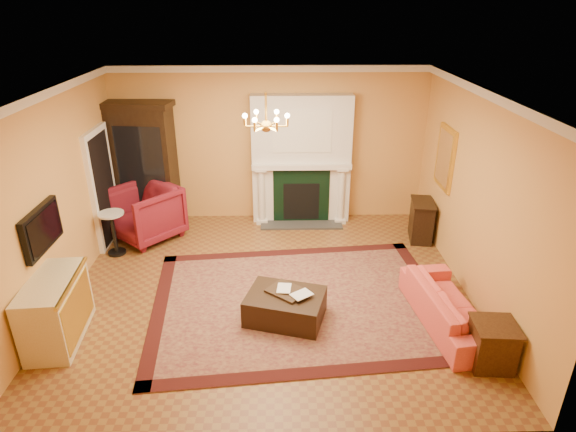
{
  "coord_description": "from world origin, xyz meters",
  "views": [
    {
      "loc": [
        0.16,
        -6.32,
        4.1
      ],
      "look_at": [
        0.3,
        0.3,
        1.1
      ],
      "focal_mm": 30.0,
      "sensor_mm": 36.0,
      "label": 1
    }
  ],
  "objects_px": {
    "china_cabinet": "(145,168)",
    "wingback_armchair": "(145,210)",
    "end_table": "(492,346)",
    "pedestal_table": "(114,230)",
    "leather_ottoman": "(285,306)",
    "console_table": "(421,221)",
    "commode": "(56,310)",
    "coral_sofa": "(451,301)"
  },
  "relations": [
    {
      "from": "china_cabinet",
      "to": "wingback_armchair",
      "type": "xyz_separation_m",
      "value": [
        0.1,
        -0.69,
        -0.59
      ]
    },
    {
      "from": "wingback_armchair",
      "to": "end_table",
      "type": "bearing_deg",
      "value": 6.91
    },
    {
      "from": "wingback_armchair",
      "to": "pedestal_table",
      "type": "bearing_deg",
      "value": -81.23
    },
    {
      "from": "china_cabinet",
      "to": "leather_ottoman",
      "type": "relative_size",
      "value": 2.22
    },
    {
      "from": "pedestal_table",
      "to": "wingback_armchair",
      "type": "bearing_deg",
      "value": 56.75
    },
    {
      "from": "end_table",
      "to": "console_table",
      "type": "height_order",
      "value": "console_table"
    },
    {
      "from": "commode",
      "to": "console_table",
      "type": "height_order",
      "value": "commode"
    },
    {
      "from": "console_table",
      "to": "china_cabinet",
      "type": "bearing_deg",
      "value": -179.88
    },
    {
      "from": "console_table",
      "to": "leather_ottoman",
      "type": "height_order",
      "value": "console_table"
    },
    {
      "from": "china_cabinet",
      "to": "leather_ottoman",
      "type": "xyz_separation_m",
      "value": [
        2.64,
        -3.26,
        -0.94
      ]
    },
    {
      "from": "end_table",
      "to": "leather_ottoman",
      "type": "relative_size",
      "value": 0.54
    },
    {
      "from": "wingback_armchair",
      "to": "coral_sofa",
      "type": "distance_m",
      "value": 5.5
    },
    {
      "from": "pedestal_table",
      "to": "console_table",
      "type": "distance_m",
      "value": 5.5
    },
    {
      "from": "end_table",
      "to": "leather_ottoman",
      "type": "xyz_separation_m",
      "value": [
        -2.48,
        0.96,
        -0.07
      ]
    },
    {
      "from": "wingback_armchair",
      "to": "leather_ottoman",
      "type": "xyz_separation_m",
      "value": [
        2.54,
        -2.57,
        -0.35
      ]
    },
    {
      "from": "commode",
      "to": "end_table",
      "type": "height_order",
      "value": "commode"
    },
    {
      "from": "pedestal_table",
      "to": "commode",
      "type": "bearing_deg",
      "value": -90.75
    },
    {
      "from": "leather_ottoman",
      "to": "end_table",
      "type": "bearing_deg",
      "value": -5.0
    },
    {
      "from": "china_cabinet",
      "to": "commode",
      "type": "bearing_deg",
      "value": -87.99
    },
    {
      "from": "console_table",
      "to": "wingback_armchair",
      "type": "bearing_deg",
      "value": -172.31
    },
    {
      "from": "wingback_armchair",
      "to": "coral_sofa",
      "type": "relative_size",
      "value": 0.59
    },
    {
      "from": "pedestal_table",
      "to": "coral_sofa",
      "type": "distance_m",
      "value": 5.59
    },
    {
      "from": "china_cabinet",
      "to": "commode",
      "type": "relative_size",
      "value": 1.95
    },
    {
      "from": "pedestal_table",
      "to": "end_table",
      "type": "bearing_deg",
      "value": -28.3
    },
    {
      "from": "china_cabinet",
      "to": "wingback_armchair",
      "type": "height_order",
      "value": "china_cabinet"
    },
    {
      "from": "wingback_armchair",
      "to": "leather_ottoman",
      "type": "height_order",
      "value": "wingback_armchair"
    },
    {
      "from": "coral_sofa",
      "to": "end_table",
      "type": "height_order",
      "value": "coral_sofa"
    },
    {
      "from": "china_cabinet",
      "to": "console_table",
      "type": "xyz_separation_m",
      "value": [
        5.18,
        -0.84,
        -0.79
      ]
    },
    {
      "from": "pedestal_table",
      "to": "console_table",
      "type": "relative_size",
      "value": 1.09
    },
    {
      "from": "commode",
      "to": "end_table",
      "type": "distance_m",
      "value": 5.49
    },
    {
      "from": "china_cabinet",
      "to": "pedestal_table",
      "type": "height_order",
      "value": "china_cabinet"
    },
    {
      "from": "commode",
      "to": "end_table",
      "type": "bearing_deg",
      "value": -11.07
    },
    {
      "from": "commode",
      "to": "coral_sofa",
      "type": "distance_m",
      "value": 5.21
    },
    {
      "from": "commode",
      "to": "coral_sofa",
      "type": "xyz_separation_m",
      "value": [
        5.21,
        0.2,
        -0.07
      ]
    },
    {
      "from": "pedestal_table",
      "to": "leather_ottoman",
      "type": "relative_size",
      "value": 0.76
    },
    {
      "from": "leather_ottoman",
      "to": "wingback_armchair",
      "type": "bearing_deg",
      "value": 150.75
    },
    {
      "from": "wingback_armchair",
      "to": "commode",
      "type": "relative_size",
      "value": 0.94
    },
    {
      "from": "commode",
      "to": "end_table",
      "type": "relative_size",
      "value": 2.12
    },
    {
      "from": "china_cabinet",
      "to": "coral_sofa",
      "type": "xyz_separation_m",
      "value": [
        4.88,
        -3.41,
        -0.78
      ]
    },
    {
      "from": "end_table",
      "to": "console_table",
      "type": "bearing_deg",
      "value": 88.98
    },
    {
      "from": "coral_sofa",
      "to": "commode",
      "type": "bearing_deg",
      "value": 85.3
    },
    {
      "from": "end_table",
      "to": "coral_sofa",
      "type": "bearing_deg",
      "value": 106.59
    }
  ]
}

